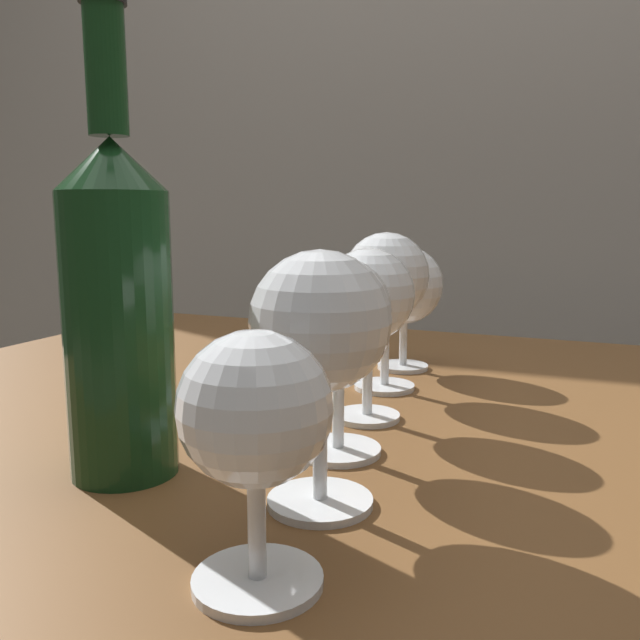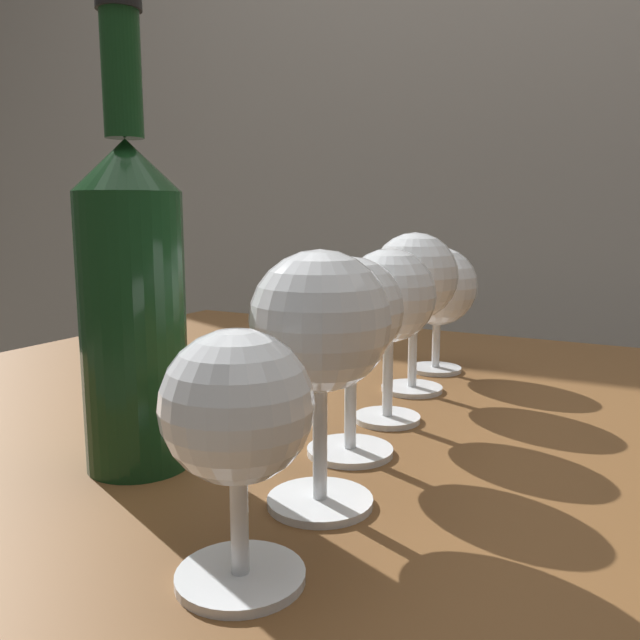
{
  "view_description": "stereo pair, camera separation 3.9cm",
  "coord_description": "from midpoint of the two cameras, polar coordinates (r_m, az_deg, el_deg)",
  "views": [
    {
      "loc": [
        0.08,
        -0.56,
        0.92
      ],
      "look_at": [
        -0.07,
        -0.21,
        0.86
      ],
      "focal_mm": 36.91,
      "sensor_mm": 36.0,
      "label": 1
    },
    {
      "loc": [
        0.11,
        -0.54,
        0.92
      ],
      "look_at": [
        -0.07,
        -0.21,
        0.86
      ],
      "focal_mm": 36.91,
      "sensor_mm": 36.0,
      "label": 2
    }
  ],
  "objects": [
    {
      "name": "wine_glass_port",
      "position": [
        0.39,
        -2.86,
        -0.86
      ],
      "size": [
        0.09,
        0.09,
        0.16
      ],
      "color": "white",
      "rests_on": "dining_table"
    },
    {
      "name": "wine_glass_merlot",
      "position": [
        0.31,
        -9.25,
        -8.19
      ],
      "size": [
        0.07,
        0.07,
        0.13
      ],
      "color": "white",
      "rests_on": "dining_table"
    },
    {
      "name": "wine_bottle",
      "position": [
        0.47,
        -19.47,
        1.72
      ],
      "size": [
        0.07,
        0.07,
        0.32
      ],
      "color": "#143819",
      "rests_on": "dining_table"
    },
    {
      "name": "wine_glass_amber",
      "position": [
        0.48,
        -0.69,
        0.4
      ],
      "size": [
        0.08,
        0.08,
        0.15
      ],
      "color": "white",
      "rests_on": "dining_table"
    },
    {
      "name": "wine_glass_cabernet",
      "position": [
        0.75,
        5.87,
        2.86
      ],
      "size": [
        0.09,
        0.09,
        0.14
      ],
      "color": "white",
      "rests_on": "dining_table"
    },
    {
      "name": "dining_table",
      "position": [
        0.63,
        11.96,
        -16.95
      ],
      "size": [
        1.3,
        0.84,
        0.74
      ],
      "color": "brown",
      "rests_on": "ground_plane"
    },
    {
      "name": "back_wall",
      "position": [
        1.76,
        20.36,
        21.2
      ],
      "size": [
        5.0,
        0.08,
        2.6
      ],
      "primitive_type": "cube",
      "color": "gray",
      "rests_on": "ground_plane"
    },
    {
      "name": "wine_glass_chardonnay",
      "position": [
        0.56,
        2.24,
        1.78
      ],
      "size": [
        0.08,
        0.08,
        0.15
      ],
      "color": "white",
      "rests_on": "dining_table"
    },
    {
      "name": "wine_glass_white",
      "position": [
        0.66,
        4.08,
        3.65
      ],
      "size": [
        0.09,
        0.09,
        0.16
      ],
      "color": "white",
      "rests_on": "dining_table"
    }
  ]
}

